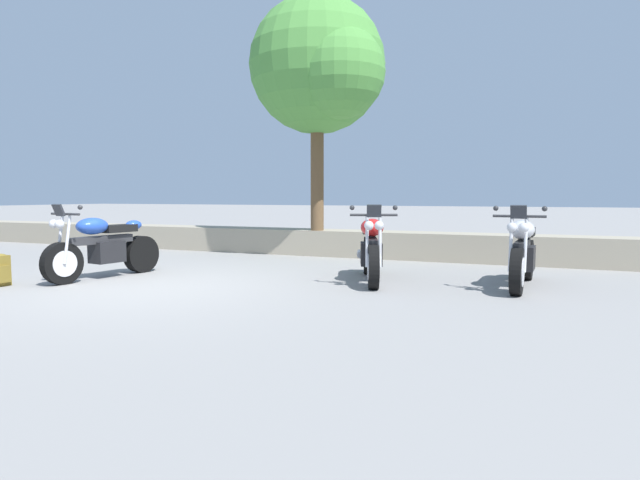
{
  "coord_description": "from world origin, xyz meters",
  "views": [
    {
      "loc": [
        5.12,
        -5.92,
        1.3
      ],
      "look_at": [
        2.2,
        1.2,
        0.65
      ],
      "focal_mm": 29.63,
      "sensor_mm": 36.0,
      "label": 1
    }
  ],
  "objects": [
    {
      "name": "motorcycle_silver_far_right",
      "position": [
        4.95,
        2.04,
        0.49
      ],
      "size": [
        0.67,
        2.07,
        1.18
      ],
      "color": "black",
      "rests_on": "ground"
    },
    {
      "name": "leafy_tree_far_left",
      "position": [
        0.9,
        4.48,
        3.96
      ],
      "size": [
        3.0,
        2.85,
        4.91
      ],
      "color": "brown",
      "rests_on": "stone_wall"
    },
    {
      "name": "motorcycle_red_centre",
      "position": [
        2.83,
        1.74,
        0.49
      ],
      "size": [
        0.95,
        2.0,
        1.18
      ],
      "color": "black",
      "rests_on": "ground"
    },
    {
      "name": "motorcycle_blue_near_left",
      "position": [
        -1.17,
        0.42,
        0.49
      ],
      "size": [
        0.67,
        2.06,
        1.18
      ],
      "color": "black",
      "rests_on": "ground"
    },
    {
      "name": "stone_wall",
      "position": [
        0.0,
        4.8,
        0.28
      ],
      "size": [
        36.0,
        0.8,
        0.55
      ],
      "primitive_type": "cube",
      "color": "gray",
      "rests_on": "ground"
    },
    {
      "name": "ground_plane",
      "position": [
        0.0,
        0.0,
        0.0
      ],
      "size": [
        120.0,
        120.0,
        0.0
      ],
      "primitive_type": "plane",
      "color": "gray"
    }
  ]
}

